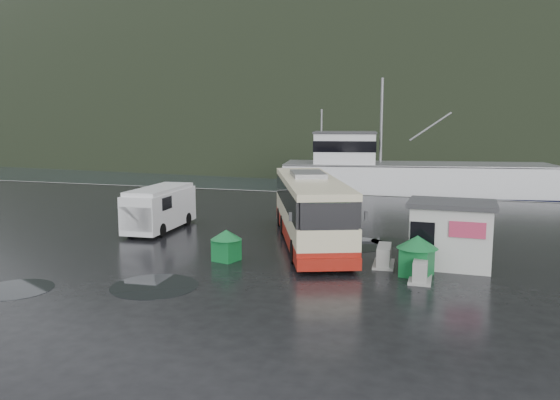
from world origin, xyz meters
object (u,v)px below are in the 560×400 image
(jersey_barrier_a, at_px, (420,280))
(coach_bus, at_px, (310,242))
(fishing_trawler, at_px, (416,186))
(waste_bin_left, at_px, (227,261))
(white_van, at_px, (161,230))
(dome_tent, at_px, (331,266))
(waste_bin_right, at_px, (416,276))
(ticket_kiosk, at_px, (449,266))
(jersey_barrier_b, at_px, (384,265))

(jersey_barrier_a, bearing_deg, coach_bus, 137.33)
(fishing_trawler, bearing_deg, jersey_barrier_a, -95.81)
(waste_bin_left, height_order, fishing_trawler, fishing_trawler)
(white_van, bearing_deg, waste_bin_left, -43.92)
(fishing_trawler, bearing_deg, dome_tent, -102.74)
(dome_tent, height_order, jersey_barrier_a, dome_tent)
(dome_tent, bearing_deg, waste_bin_right, -7.07)
(coach_bus, height_order, jersey_barrier_a, coach_bus)
(dome_tent, bearing_deg, ticket_kiosk, 17.69)
(coach_bus, height_order, white_van, coach_bus)
(dome_tent, relative_size, jersey_barrier_a, 1.62)
(waste_bin_left, relative_size, ticket_kiosk, 0.39)
(dome_tent, bearing_deg, white_van, 156.28)
(white_van, distance_m, waste_bin_left, 7.87)
(waste_bin_left, distance_m, waste_bin_right, 7.90)
(ticket_kiosk, bearing_deg, fishing_trawler, 97.80)
(waste_bin_right, bearing_deg, coach_bus, 139.77)
(white_van, relative_size, fishing_trawler, 0.20)
(white_van, bearing_deg, jersey_barrier_b, -21.08)
(white_van, relative_size, waste_bin_right, 3.59)
(jersey_barrier_a, distance_m, jersey_barrier_b, 2.31)
(white_van, height_order, waste_bin_right, white_van)
(waste_bin_right, bearing_deg, waste_bin_left, -179.75)
(waste_bin_right, bearing_deg, fishing_trawler, 93.44)
(jersey_barrier_b, bearing_deg, fishing_trawler, 90.83)
(waste_bin_left, bearing_deg, ticket_kiosk, 12.06)
(fishing_trawler, bearing_deg, ticket_kiosk, -93.36)
(coach_bus, distance_m, jersey_barrier_a, 7.56)
(waste_bin_right, height_order, fishing_trawler, fishing_trawler)
(coach_bus, distance_m, dome_tent, 4.56)
(white_van, height_order, fishing_trawler, fishing_trawler)
(dome_tent, xyz_separation_m, jersey_barrier_b, (2.06, 0.72, 0.00))
(waste_bin_right, bearing_deg, jersey_barrier_a, -72.87)
(coach_bus, xyz_separation_m, dome_tent, (1.94, -4.13, 0.00))
(waste_bin_right, height_order, jersey_barrier_a, waste_bin_right)
(ticket_kiosk, bearing_deg, waste_bin_right, -120.74)
(white_van, xyz_separation_m, jersey_barrier_a, (14.10, -5.60, 0.00))
(white_van, bearing_deg, coach_bus, -7.07)
(dome_tent, bearing_deg, jersey_barrier_b, 19.22)
(coach_bus, relative_size, white_van, 2.12)
(jersey_barrier_a, xyz_separation_m, fishing_trawler, (-1.97, 30.31, 0.00))
(dome_tent, distance_m, fishing_trawler, 29.36)
(dome_tent, distance_m, jersey_barrier_a, 3.75)
(coach_bus, bearing_deg, ticket_kiosk, -43.15)
(jersey_barrier_b, bearing_deg, white_van, 162.79)
(waste_bin_left, xyz_separation_m, ticket_kiosk, (9.11, 1.95, 0.00))
(waste_bin_right, distance_m, jersey_barrier_a, 0.60)
(jersey_barrier_a, bearing_deg, waste_bin_right, 107.13)
(jersey_barrier_a, height_order, jersey_barrier_b, jersey_barrier_b)
(white_van, xyz_separation_m, waste_bin_right, (13.92, -5.03, 0.00))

